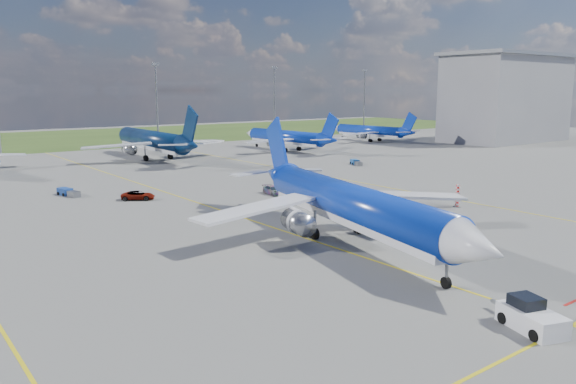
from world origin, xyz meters
TOP-DOWN VIEW (x-y plane):
  - ground at (0.00, 0.00)m, footprint 400.00×400.00m
  - grass_strip at (0.00, 150.00)m, footprint 400.00×80.00m
  - taxiway_lines at (0.17, 27.70)m, footprint 60.25×160.00m
  - floodlight_masts at (10.00, 110.00)m, footprint 202.20×0.50m
  - terminal_building at (120.00, 60.00)m, footprint 42.00×22.00m
  - warning_post at (26.00, 8.00)m, footprint 0.50×0.50m
  - bg_jet_n at (16.24, 82.69)m, footprint 36.74×47.27m
  - bg_jet_ne at (50.87, 78.65)m, footprint 30.20×38.73m
  - bg_jet_ene at (87.51, 84.89)m, footprint 28.01×35.62m
  - main_airliner at (2.54, 3.69)m, footprint 42.74×50.55m
  - pushback_tug at (-2.70, -18.62)m, footprint 3.53×6.16m
  - service_car_b at (-5.69, 38.27)m, footprint 5.00×4.29m
  - service_car_c at (11.96, 30.24)m, footprint 2.27×4.45m
  - baggage_tug_w at (22.71, 18.37)m, footprint 1.62×4.30m
  - baggage_tug_c at (-12.60, 47.56)m, footprint 2.19×4.81m
  - baggage_tug_e at (45.37, 47.11)m, footprint 2.96×4.59m

SIDE VIEW (x-z plane):
  - ground at x=0.00m, z-range 0.00..0.00m
  - bg_jet_n at x=16.24m, z-range -6.02..6.02m
  - bg_jet_ne at x=50.87m, z-range -4.91..4.91m
  - bg_jet_ene at x=87.51m, z-range -4.46..4.46m
  - main_airliner at x=2.54m, z-range -5.77..5.77m
  - grass_strip at x=0.00m, z-range 0.00..0.01m
  - taxiway_lines at x=0.17m, z-range 0.00..0.02m
  - baggage_tug_w at x=22.71m, z-range -0.03..0.91m
  - baggage_tug_e at x=45.37m, z-range -0.03..0.98m
  - baggage_tug_c at x=-12.60m, z-range -0.03..1.01m
  - service_car_c at x=11.96m, z-range 0.00..1.24m
  - service_car_b at x=-5.69m, z-range 0.00..1.28m
  - pushback_tug at x=-2.70m, z-range -0.20..1.86m
  - warning_post at x=26.00m, z-range 0.00..3.00m
  - floodlight_masts at x=10.00m, z-range 1.21..23.91m
  - terminal_building at x=120.00m, z-range 0.07..26.07m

